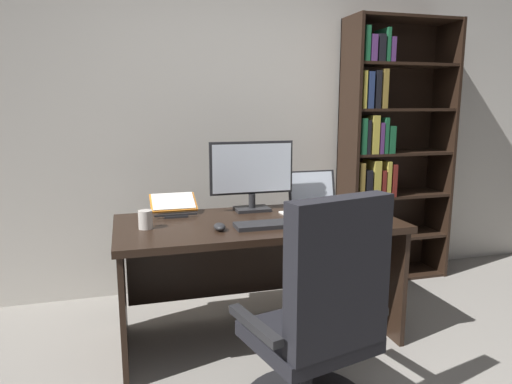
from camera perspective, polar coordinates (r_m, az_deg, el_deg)
The scene contains 13 objects.
wall_back at distance 3.69m, azimuth -0.68°, elevation 9.09°, with size 5.68×0.12×2.65m, color beige.
desk at distance 2.91m, azimuth -0.23°, elevation -6.96°, with size 1.66×0.78×0.75m.
bookshelf at distance 3.90m, azimuth 15.29°, elevation 4.02°, with size 0.88×0.34×2.08m.
office_chair at distance 2.14m, azimuth 7.84°, elevation -16.47°, with size 0.68×0.60×1.07m.
monitor at distance 3.00m, azimuth -0.52°, elevation 2.09°, with size 0.55×0.16×0.45m.
laptop at distance 3.18m, azimuth 7.42°, elevation -0.85°, with size 0.34×0.28×0.23m.
keyboard at distance 2.64m, azimuth 1.95°, elevation -3.98°, with size 0.42×0.15×0.02m, color #232326.
computer_mouse at distance 2.56m, azimuth -4.47°, elevation -4.27°, with size 0.06×0.10×0.04m, color #232326.
reading_stand_with_book at distance 2.99m, azimuth -10.04°, elevation -1.50°, with size 0.29×0.26×0.11m.
open_binder at distance 2.76m, azimuth 10.98°, elevation -3.54°, with size 0.41×0.32×0.02m.
notepad at distance 2.91m, azimuth 4.98°, elevation -2.77°, with size 0.15×0.21×0.01m, color white.
pen at distance 2.92m, azimuth 5.35°, elevation -2.57°, with size 0.01×0.01×0.14m, color black.
coffee_mug at distance 2.66m, azimuth -13.36°, elevation -3.30°, with size 0.08×0.08×0.10m, color silver.
Camera 1 is at (-0.97, -1.47, 1.42)m, focal length 32.72 mm.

